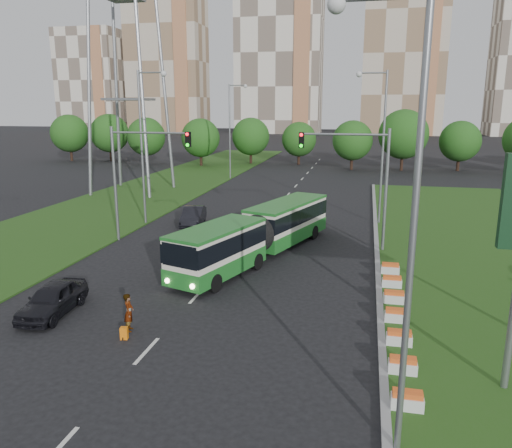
% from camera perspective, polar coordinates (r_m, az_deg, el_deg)
% --- Properties ---
extents(ground, '(360.00, 360.00, 0.00)m').
position_cam_1_polar(ground, '(24.97, -0.19, -8.72)').
color(ground, black).
rests_on(ground, ground).
extents(grass_median, '(14.00, 60.00, 0.15)m').
position_cam_1_polar(grass_median, '(32.93, 25.89, -4.43)').
color(grass_median, '#264F16').
rests_on(grass_median, ground).
extents(median_kerb, '(0.30, 60.00, 0.18)m').
position_cam_1_polar(median_kerb, '(31.97, 13.69, -3.91)').
color(median_kerb, gray).
rests_on(median_kerb, ground).
extents(left_verge, '(12.00, 110.00, 0.10)m').
position_cam_1_polar(left_verge, '(53.69, -13.22, 3.05)').
color(left_verge, '#264F16').
rests_on(left_verge, ground).
extents(lane_markings, '(0.20, 100.00, 0.01)m').
position_cam_1_polar(lane_markings, '(44.34, 1.68, 1.18)').
color(lane_markings, silver).
rests_on(lane_markings, ground).
extents(flower_planters, '(1.10, 13.70, 0.60)m').
position_cam_1_polar(flower_planters, '(23.05, 15.74, -10.00)').
color(flower_planters, silver).
rests_on(flower_planters, grass_median).
extents(traffic_mast_median, '(5.76, 0.32, 8.00)m').
position_cam_1_polar(traffic_mast_median, '(32.82, 11.92, 6.04)').
color(traffic_mast_median, gray).
rests_on(traffic_mast_median, ground).
extents(traffic_mast_left, '(5.76, 0.32, 8.00)m').
position_cam_1_polar(traffic_mast_left, '(35.38, -13.62, 6.47)').
color(traffic_mast_left, gray).
rests_on(traffic_mast_left, ground).
extents(street_lamps, '(36.00, 60.00, 12.00)m').
position_cam_1_polar(street_lamps, '(33.72, -1.46, 7.63)').
color(street_lamps, gray).
rests_on(street_lamps, ground).
extents(tree_line, '(120.00, 8.00, 9.00)m').
position_cam_1_polar(tree_line, '(77.88, 16.28, 9.31)').
color(tree_line, '#1E4813').
rests_on(tree_line, ground).
extents(apartment_tower_west, '(26.00, 15.00, 48.00)m').
position_cam_1_polar(apartment_tower_west, '(186.82, -10.10, 17.74)').
color(apartment_tower_west, beige).
rests_on(apartment_tower_west, ground).
extents(apartment_tower_cwest, '(28.00, 15.00, 52.00)m').
position_cam_1_polar(apartment_tower_cwest, '(175.95, 2.71, 18.86)').
color(apartment_tower_cwest, silver).
rests_on(apartment_tower_cwest, ground).
extents(apartment_tower_ceast, '(25.00, 15.00, 50.00)m').
position_cam_1_polar(apartment_tower_ceast, '(173.55, 16.53, 18.09)').
color(apartment_tower_ceast, beige).
rests_on(apartment_tower_ceast, ground).
extents(midrise_west, '(22.00, 14.00, 36.00)m').
position_cam_1_polar(midrise_west, '(199.66, -18.30, 15.27)').
color(midrise_west, silver).
rests_on(midrise_west, ground).
extents(articulated_bus, '(2.44, 15.63, 2.57)m').
position_cam_1_polar(articulated_bus, '(31.38, -0.03, -1.02)').
color(articulated_bus, silver).
rests_on(articulated_bus, ground).
extents(car_left_near, '(2.02, 4.38, 1.45)m').
position_cam_1_polar(car_left_near, '(25.01, -22.23, -7.94)').
color(car_left_near, black).
rests_on(car_left_near, ground).
extents(car_left_far, '(2.33, 4.66, 1.47)m').
position_cam_1_polar(car_left_far, '(40.34, -7.18, 0.91)').
color(car_left_far, black).
rests_on(car_left_far, ground).
extents(pedestrian, '(0.56, 0.70, 1.67)m').
position_cam_1_polar(pedestrian, '(22.20, -14.33, -9.75)').
color(pedestrian, gray).
rests_on(pedestrian, ground).
extents(shopping_trolley, '(0.30, 0.32, 0.51)m').
position_cam_1_polar(shopping_trolley, '(21.74, -14.84, -11.97)').
color(shopping_trolley, orange).
rests_on(shopping_trolley, ground).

